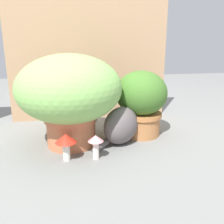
# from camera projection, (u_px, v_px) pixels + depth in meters

# --- Properties ---
(ground_plane) EXTENTS (6.00, 6.00, 0.00)m
(ground_plane) POSITION_uv_depth(u_px,v_px,m) (102.00, 142.00, 1.45)
(ground_plane) COLOR slate
(cardboard_backdrop) EXTENTS (1.20, 0.03, 0.93)m
(cardboard_backdrop) POSITION_uv_depth(u_px,v_px,m) (90.00, 58.00, 1.82)
(cardboard_backdrop) COLOR tan
(cardboard_backdrop) RESTS_ON ground
(grass_planter) EXTENTS (0.59, 0.59, 0.53)m
(grass_planter) POSITION_uv_depth(u_px,v_px,m) (70.00, 93.00, 1.34)
(grass_planter) COLOR #C16D48
(grass_planter) RESTS_ON ground
(leafy_planter) EXTENTS (0.32, 0.32, 0.41)m
(leafy_planter) POSITION_uv_depth(u_px,v_px,m) (141.00, 101.00, 1.52)
(leafy_planter) COLOR #AF6F40
(leafy_planter) RESTS_ON ground
(cat) EXTENTS (0.35, 0.30, 0.32)m
(cat) POSITION_uv_depth(u_px,v_px,m) (123.00, 123.00, 1.43)
(cat) COLOR #5E5456
(cat) RESTS_ON ground
(mushroom_ornament_red) EXTENTS (0.11, 0.11, 0.14)m
(mushroom_ornament_red) POSITION_uv_depth(u_px,v_px,m) (66.00, 141.00, 1.21)
(mushroom_ornament_red) COLOR silver
(mushroom_ornament_red) RESTS_ON ground
(mushroom_ornament_pink) EXTENTS (0.08, 0.08, 0.13)m
(mushroom_ornament_pink) POSITION_uv_depth(u_px,v_px,m) (96.00, 142.00, 1.22)
(mushroom_ornament_pink) COLOR silver
(mushroom_ornament_pink) RESTS_ON ground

